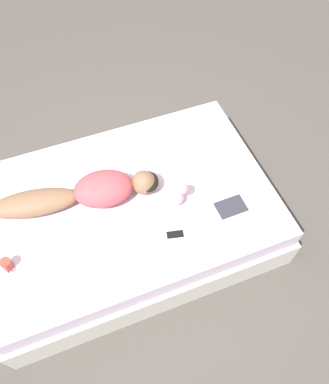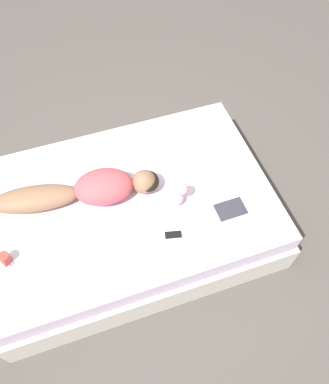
{
  "view_description": "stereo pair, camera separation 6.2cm",
  "coord_description": "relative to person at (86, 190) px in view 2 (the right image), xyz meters",
  "views": [
    {
      "loc": [
        1.52,
        -0.28,
        2.92
      ],
      "look_at": [
        0.07,
        0.28,
        0.55
      ],
      "focal_mm": 35.0,
      "sensor_mm": 36.0,
      "label": 1
    },
    {
      "loc": [
        1.54,
        -0.22,
        2.92
      ],
      "look_at": [
        0.07,
        0.28,
        0.55
      ],
      "focal_mm": 35.0,
      "sensor_mm": 36.0,
      "label": 2
    }
  ],
  "objects": [
    {
      "name": "plush_toy",
      "position": [
        0.25,
        0.64,
        -0.01
      ],
      "size": [
        0.14,
        0.15,
        0.19
      ],
      "color": "#DB9EB2",
      "rests_on": "bed"
    },
    {
      "name": "cell_phone",
      "position": [
        0.52,
        0.51,
        -0.09
      ],
      "size": [
        0.1,
        0.16,
        0.01
      ],
      "rotation": [
        0.0,
        0.0,
        -0.23
      ],
      "color": "silver",
      "rests_on": "bed"
    },
    {
      "name": "coffee_mug",
      "position": [
        0.34,
        -0.64,
        -0.05
      ],
      "size": [
        0.1,
        0.07,
        0.08
      ],
      "color": "#993D33",
      "rests_on": "bed"
    },
    {
      "name": "open_magazine",
      "position": [
        0.34,
        0.99,
        -0.09
      ],
      "size": [
        0.49,
        0.33,
        0.01
      ],
      "rotation": [
        0.0,
        0.0,
        0.01
      ],
      "color": "silver",
      "rests_on": "bed"
    },
    {
      "name": "ground_plane",
      "position": [
        0.11,
        0.28,
        -0.59
      ],
      "size": [
        12.0,
        12.0,
        0.0
      ],
      "primitive_type": "plane",
      "color": "#4C4742"
    },
    {
      "name": "person",
      "position": [
        0.0,
        0.0,
        0.0
      ],
      "size": [
        0.43,
        1.28,
        0.21
      ],
      "rotation": [
        0.0,
        0.0,
        -0.16
      ],
      "color": "brown",
      "rests_on": "bed"
    },
    {
      "name": "bed",
      "position": [
        0.11,
        0.28,
        -0.35
      ],
      "size": [
        1.53,
        2.26,
        0.5
      ],
      "color": "beige",
      "rests_on": "ground_plane"
    }
  ]
}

